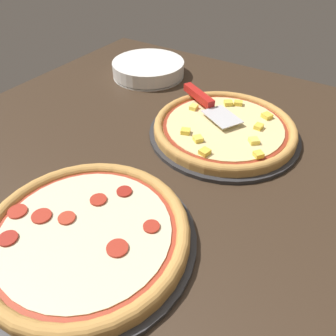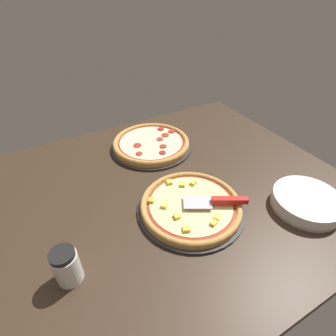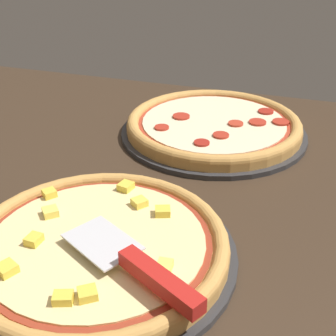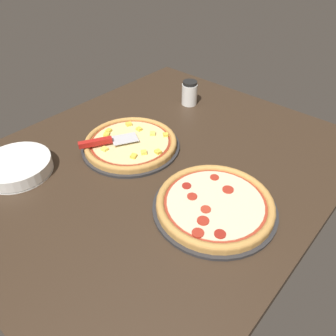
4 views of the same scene
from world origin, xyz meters
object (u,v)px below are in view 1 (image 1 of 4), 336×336
at_px(serving_spatula, 203,99).
at_px(plate_stack, 148,69).
at_px(pizza_front, 224,127).
at_px(pizza_back, 86,233).

relative_size(serving_spatula, plate_stack, 0.90).
height_order(pizza_front, plate_stack, plate_stack).
xyz_separation_m(pizza_front, pizza_back, (0.06, 0.44, 0.00)).
height_order(serving_spatula, plate_stack, serving_spatula).
xyz_separation_m(pizza_back, plate_stack, (0.31, -0.62, 0.00)).
bearing_deg(plate_stack, pizza_back, 116.40).
height_order(pizza_back, plate_stack, plate_stack).
bearing_deg(pizza_front, pizza_back, 82.42).
xyz_separation_m(pizza_front, plate_stack, (0.37, -0.19, 0.00)).
relative_size(pizza_front, pizza_back, 0.98).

